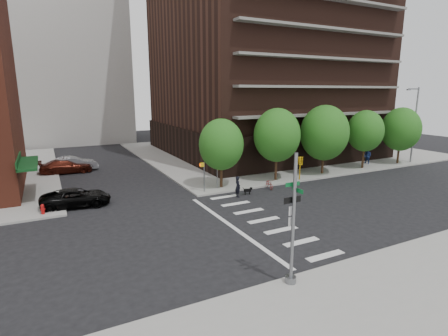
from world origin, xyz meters
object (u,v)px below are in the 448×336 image
at_px(traffic_signal, 293,230).
at_px(fire_hydrant, 43,209).
at_px(parked_car_silver, 73,164).
at_px(scooter, 269,184).
at_px(pedestrian_far, 368,156).
at_px(parked_car_black, 76,198).
at_px(dog_walker, 238,187).
at_px(parked_car_maroon, 66,166).

height_order(traffic_signal, fire_hydrant, traffic_signal).
xyz_separation_m(parked_car_silver, scooter, (15.34, -15.61, -0.39)).
height_order(parked_car_silver, pedestrian_far, pedestrian_far).
distance_m(parked_car_black, dog_walker, 12.74).
height_order(parked_car_silver, scooter, parked_car_silver).
xyz_separation_m(fire_hydrant, parked_car_black, (2.30, 1.20, 0.15)).
relative_size(parked_car_black, pedestrian_far, 2.65).
height_order(traffic_signal, parked_car_maroon, traffic_signal).
height_order(parked_car_black, parked_car_silver, parked_car_silver).
distance_m(traffic_signal, parked_car_black, 18.32).
relative_size(traffic_signal, scooter, 3.56).
xyz_separation_m(fire_hydrant, dog_walker, (14.56, -2.25, 0.33)).
bearing_deg(pedestrian_far, dog_walker, -82.08).
relative_size(parked_car_black, parked_car_silver, 1.00).
height_order(parked_car_maroon, scooter, parked_car_maroon).
bearing_deg(parked_car_maroon, scooter, -133.03).
bearing_deg(scooter, pedestrian_far, 26.21).
relative_size(scooter, dog_walker, 0.95).
bearing_deg(traffic_signal, fire_hydrant, 123.26).
xyz_separation_m(scooter, pedestrian_far, (16.36, 3.31, 0.66)).
xyz_separation_m(parked_car_black, scooter, (16.10, -2.50, -0.26)).
bearing_deg(dog_walker, parked_car_silver, 37.98).
bearing_deg(parked_car_maroon, parked_car_silver, -53.35).
distance_m(traffic_signal, parked_car_silver, 30.47).
distance_m(fire_hydrant, parked_car_black, 2.60).
bearing_deg(pedestrian_far, parked_car_silver, -115.20).
distance_m(traffic_signal, dog_walker, 13.93).
relative_size(traffic_signal, parked_car_black, 1.19).
bearing_deg(pedestrian_far, parked_car_black, -92.56).
relative_size(parked_car_black, dog_walker, 2.86).
relative_size(fire_hydrant, scooter, 0.43).
distance_m(scooter, dog_walker, 3.98).
height_order(parked_car_black, scooter, parked_car_black).
bearing_deg(parked_car_maroon, traffic_signal, -165.05).
relative_size(parked_car_maroon, parked_car_silver, 1.04).
distance_m(parked_car_silver, dog_walker, 20.16).
height_order(parked_car_silver, dog_walker, dog_walker).
xyz_separation_m(traffic_signal, pedestrian_far, (24.73, 17.30, -1.59)).
distance_m(parked_car_black, parked_car_maroon, 12.55).
height_order(fire_hydrant, parked_car_silver, parked_car_silver).
relative_size(traffic_signal, dog_walker, 3.39).
bearing_deg(parked_car_silver, scooter, -141.10).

